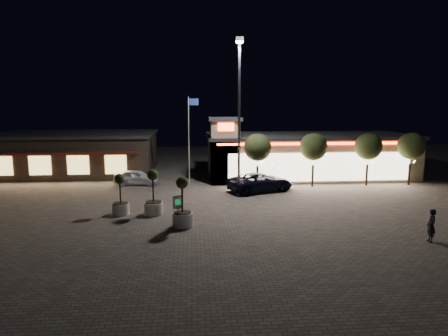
{
  "coord_description": "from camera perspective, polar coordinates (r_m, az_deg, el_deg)",
  "views": [
    {
      "loc": [
        -1.71,
        -23.32,
        7.44
      ],
      "look_at": [
        0.64,
        6.0,
        2.6
      ],
      "focal_mm": 32.0,
      "sensor_mm": 36.0,
      "label": 1
    }
  ],
  "objects": [
    {
      "name": "pickup_truck",
      "position": [
        33.91,
        5.24,
        -2.01
      ],
      "size": [
        6.25,
        4.47,
        1.58
      ],
      "primitive_type": "imported",
      "rotation": [
        0.0,
        0.0,
        1.93
      ],
      "color": "black",
      "rests_on": "ground"
    },
    {
      "name": "floodlight_pole",
      "position": [
        31.54,
        2.19,
        8.57
      ],
      "size": [
        0.6,
        0.4,
        12.38
      ],
      "color": "gray",
      "rests_on": "ground"
    },
    {
      "name": "pedestrian",
      "position": [
        24.34,
        27.48,
        -7.32
      ],
      "size": [
        0.52,
        0.72,
        1.81
      ],
      "primitive_type": "imported",
      "rotation": [
        0.0,
        0.0,
        -1.72
      ],
      "color": "black",
      "rests_on": "ground"
    },
    {
      "name": "white_sedan",
      "position": [
        37.33,
        -12.36,
        -1.3
      ],
      "size": [
        4.23,
        2.12,
        1.38
      ],
      "primitive_type": "imported",
      "rotation": [
        0.0,
        0.0,
        1.45
      ],
      "color": "white",
      "rests_on": "ground"
    },
    {
      "name": "ground",
      "position": [
        24.54,
        -0.38,
        -8.31
      ],
      "size": [
        90.0,
        90.0,
        0.0
      ],
      "primitive_type": "plane",
      "color": "#6B6156",
      "rests_on": "ground"
    },
    {
      "name": "restaurant_building",
      "position": [
        45.31,
        -20.31,
        2.06
      ],
      "size": [
        16.4,
        11.0,
        4.3
      ],
      "color": "#382D23",
      "rests_on": "ground"
    },
    {
      "name": "string_tree_c",
      "position": [
        37.94,
        19.93,
        2.91
      ],
      "size": [
        2.42,
        2.42,
        4.79
      ],
      "color": "#332319",
      "rests_on": "ground"
    },
    {
      "name": "flagpole",
      "position": [
        36.42,
        -4.9,
        5.06
      ],
      "size": [
        0.95,
        0.1,
        8.0
      ],
      "color": "white",
      "rests_on": "ground"
    },
    {
      "name": "string_tree_d",
      "position": [
        39.77,
        25.19,
        2.85
      ],
      "size": [
        2.42,
        2.42,
        4.79
      ],
      "color": "#332319",
      "rests_on": "ground"
    },
    {
      "name": "retail_building",
      "position": [
        41.04,
        11.31,
        1.84
      ],
      "size": [
        20.4,
        8.4,
        6.1
      ],
      "color": "gray",
      "rests_on": "ground"
    },
    {
      "name": "planter_right",
      "position": [
        27.19,
        -10.05,
        -4.61
      ],
      "size": [
        1.26,
        1.26,
        3.09
      ],
      "color": "silver",
      "rests_on": "ground"
    },
    {
      "name": "planter_left",
      "position": [
        27.66,
        -14.55,
        -4.74
      ],
      "size": [
        1.13,
        1.13,
        2.77
      ],
      "color": "silver",
      "rests_on": "ground"
    },
    {
      "name": "string_tree_b",
      "position": [
        36.16,
        12.69,
        2.95
      ],
      "size": [
        2.42,
        2.42,
        4.79
      ],
      "color": "#332319",
      "rests_on": "ground"
    },
    {
      "name": "string_tree_a",
      "position": [
        35.01,
        4.83,
        2.94
      ],
      "size": [
        2.42,
        2.42,
        4.79
      ],
      "color": "#332319",
      "rests_on": "ground"
    },
    {
      "name": "planter_mid",
      "position": [
        24.42,
        -5.96,
        -6.13
      ],
      "size": [
        1.25,
        1.25,
        3.06
      ],
      "color": "silver",
      "rests_on": "ground"
    },
    {
      "name": "valet_sign",
      "position": [
        24.28,
        -6.6,
        -5.23
      ],
      "size": [
        0.63,
        0.24,
        1.94
      ],
      "color": "gray",
      "rests_on": "ground"
    }
  ]
}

